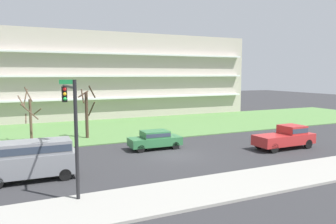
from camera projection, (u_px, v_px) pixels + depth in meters
ground at (173, 155)px, 25.86m from camera, size 160.00×160.00×0.00m
sidewalk_curb_near at (234, 185)px, 18.64m from camera, size 80.00×4.00×0.15m
grass_lawn_strip at (121, 128)px, 38.46m from camera, size 80.00×16.00×0.08m
apartment_building at (92, 76)px, 51.04m from camera, size 46.57×14.41×12.12m
tree_far_left at (30, 116)px, 30.10m from camera, size 1.98×1.95×5.18m
tree_left at (87, 112)px, 32.19m from camera, size 1.69×1.77×5.25m
pickup_red_near_left at (286, 137)px, 28.03m from camera, size 5.42×2.07×1.95m
van_gray_center_left at (31, 157)px, 19.56m from camera, size 5.24×2.10×2.36m
sedan_green_center_right at (155, 139)px, 27.81m from camera, size 4.44×1.89×1.57m
traffic_signal_mast at (71, 117)px, 17.14m from camera, size 0.90×4.10×6.04m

